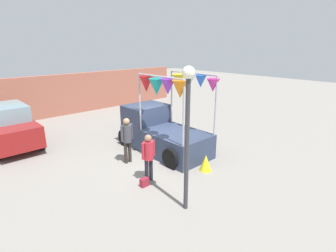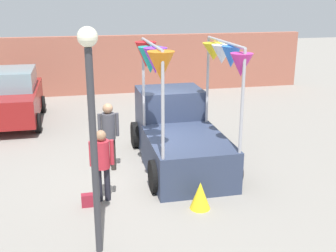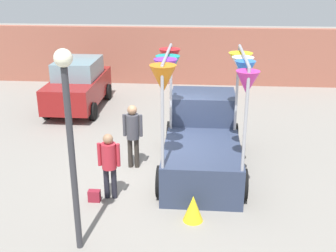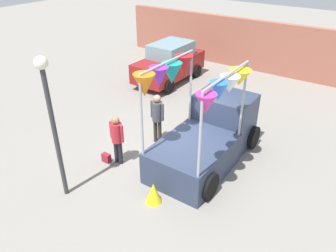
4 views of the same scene
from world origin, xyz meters
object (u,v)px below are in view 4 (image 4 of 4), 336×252
(vendor_truck, at_px, (209,130))
(person_vendor, at_px, (157,114))
(person_customer, at_px, (117,136))
(handbag, at_px, (106,158))
(parked_car, at_px, (170,62))
(street_lamp, at_px, (50,111))
(folded_kite_bundle_sunflower, at_px, (154,193))

(vendor_truck, xyz_separation_m, person_vendor, (-1.84, -0.19, 0.10))
(person_customer, bearing_deg, handbag, -150.26)
(parked_car, distance_m, person_vendor, 5.72)
(person_vendor, xyz_separation_m, handbag, (-0.64, -1.86, -0.94))
(vendor_truck, bearing_deg, parked_car, 134.91)
(vendor_truck, distance_m, person_customer, 2.82)
(street_lamp, xyz_separation_m, folded_kite_bundle_sunflower, (2.20, 1.10, -2.25))
(parked_car, bearing_deg, street_lamp, -74.37)
(parked_car, relative_size, handbag, 14.29)
(street_lamp, distance_m, folded_kite_bundle_sunflower, 3.33)
(vendor_truck, bearing_deg, street_lamp, -121.93)
(parked_car, height_order, handbag, parked_car)
(vendor_truck, distance_m, person_vendor, 1.85)
(folded_kite_bundle_sunflower, bearing_deg, parked_car, 121.71)
(vendor_truck, height_order, person_customer, vendor_truck)
(parked_car, distance_m, handbag, 7.21)
(parked_car, height_order, street_lamp, street_lamp)
(person_customer, relative_size, folded_kite_bundle_sunflower, 2.72)
(vendor_truck, xyz_separation_m, handbag, (-2.48, -2.05, -0.84))
(person_customer, height_order, folded_kite_bundle_sunflower, person_customer)
(vendor_truck, xyz_separation_m, parked_car, (-4.73, 4.74, -0.04))
(handbag, bearing_deg, vendor_truck, 39.64)
(parked_car, height_order, person_vendor, parked_car)
(vendor_truck, bearing_deg, person_vendor, -174.12)
(person_vendor, height_order, folded_kite_bundle_sunflower, person_vendor)
(person_vendor, bearing_deg, handbag, -108.94)
(vendor_truck, height_order, person_vendor, vendor_truck)
(person_customer, distance_m, person_vendor, 1.69)
(folded_kite_bundle_sunflower, bearing_deg, handbag, 165.27)
(person_customer, xyz_separation_m, handbag, (-0.35, -0.20, -0.84))
(person_customer, xyz_separation_m, folded_kite_bundle_sunflower, (1.97, -0.81, -0.68))
(vendor_truck, height_order, street_lamp, street_lamp)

